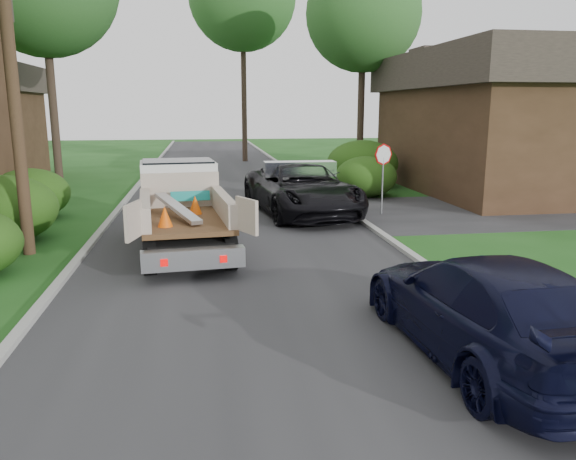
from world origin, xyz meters
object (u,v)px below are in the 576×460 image
(stop_sign, at_px, (383,164))
(flatbed_truck, at_px, (181,201))
(utility_pole, at_px, (9,43))
(black_pickup, at_px, (302,189))
(navy_suv, at_px, (487,307))
(tree_right_far, at_px, (363,13))
(house_right, at_px, (516,120))

(stop_sign, relative_size, flatbed_truck, 0.41)
(flatbed_truck, bearing_deg, utility_pole, -177.50)
(black_pickup, relative_size, navy_suv, 1.19)
(utility_pole, distance_m, tree_right_far, 20.12)
(stop_sign, height_order, flatbed_truck, stop_sign)
(stop_sign, height_order, navy_suv, stop_sign)
(tree_right_far, bearing_deg, stop_sign, -101.81)
(stop_sign, distance_m, black_pickup, 2.96)
(house_right, xyz_separation_m, tree_right_far, (-5.50, 6.00, 5.32))
(flatbed_truck, xyz_separation_m, black_pickup, (4.03, 3.89, -0.31))
(flatbed_truck, bearing_deg, black_pickup, 38.61)
(house_right, bearing_deg, utility_pole, -153.99)
(house_right, relative_size, navy_suv, 2.40)
(utility_pole, bearing_deg, black_pickup, 29.31)
(tree_right_far, relative_size, black_pickup, 1.79)
(flatbed_truck, bearing_deg, stop_sign, 21.64)
(tree_right_far, xyz_separation_m, flatbed_truck, (-9.13, -14.48, -7.28))
(tree_right_far, distance_m, black_pickup, 13.99)
(tree_right_far, distance_m, navy_suv, 24.19)
(tree_right_far, bearing_deg, navy_suv, -101.15)
(navy_suv, bearing_deg, tree_right_far, -103.28)
(utility_pole, distance_m, house_right, 20.66)
(stop_sign, distance_m, house_right, 9.37)
(stop_sign, height_order, tree_right_far, tree_right_far)
(black_pickup, height_order, navy_suv, black_pickup)
(stop_sign, bearing_deg, flatbed_truck, -152.96)
(tree_right_far, distance_m, flatbed_truck, 18.60)
(stop_sign, xyz_separation_m, utility_pole, (-10.68, -4.02, 3.40))
(utility_pole, xyz_separation_m, flatbed_truck, (3.85, 0.53, -3.97))
(flatbed_truck, xyz_separation_m, navy_suv, (4.69, -8.02, -0.42))
(utility_pole, bearing_deg, navy_suv, -41.20)
(utility_pole, distance_m, flatbed_truck, 5.56)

